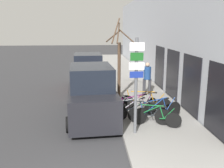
{
  "coord_description": "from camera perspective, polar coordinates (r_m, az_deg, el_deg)",
  "views": [
    {
      "loc": [
        -0.06,
        -4.66,
        3.88
      ],
      "look_at": [
        0.8,
        5.85,
        1.47
      ],
      "focal_mm": 40.0,
      "sensor_mm": 36.0,
      "label": 1
    }
  ],
  "objects": [
    {
      "name": "bicycle_3",
      "position": [
        10.56,
        5.06,
        -5.74
      ],
      "size": [
        2.12,
        0.8,
        0.86
      ],
      "rotation": [
        0.0,
        0.0,
        1.9
      ],
      "color": "black",
      "rests_on": "sidewalk_curb"
    },
    {
      "name": "parked_car_0",
      "position": [
        10.77,
        -4.77,
        -2.42
      ],
      "size": [
        2.34,
        4.9,
        2.32
      ],
      "rotation": [
        0.0,
        0.0,
        0.06
      ],
      "color": "black",
      "rests_on": "ground"
    },
    {
      "name": "bicycle_1",
      "position": [
        10.02,
        6.61,
        -6.66
      ],
      "size": [
        2.26,
        0.94,
        0.92
      ],
      "rotation": [
        0.0,
        0.0,
        1.19
      ],
      "color": "black",
      "rests_on": "sidewalk_curb"
    },
    {
      "name": "bicycle_2",
      "position": [
        10.33,
        10.44,
        -6.16
      ],
      "size": [
        2.22,
        0.98,
        0.94
      ],
      "rotation": [
        0.0,
        0.0,
        1.98
      ],
      "color": "black",
      "rests_on": "sidewalk_curb"
    },
    {
      "name": "sidewalk_curb",
      "position": [
        19.23,
        3.36,
        1.43
      ],
      "size": [
        3.2,
        32.0,
        0.15
      ],
      "color": "gray",
      "rests_on": "ground"
    },
    {
      "name": "ground_plane",
      "position": [
        16.33,
        -4.35,
        -0.92
      ],
      "size": [
        80.0,
        80.0,
        0.0
      ],
      "primitive_type": "plane",
      "color": "#333335"
    },
    {
      "name": "signpost",
      "position": [
        8.63,
        5.52,
        0.45
      ],
      "size": [
        0.53,
        0.13,
        3.39
      ],
      "color": "#595B60",
      "rests_on": "sidewalk_curb"
    },
    {
      "name": "pedestrian_near",
      "position": [
        14.1,
        8.06,
        1.78
      ],
      "size": [
        0.46,
        0.4,
        1.82
      ],
      "rotation": [
        0.0,
        0.0,
        2.86
      ],
      "color": "#333338",
      "rests_on": "sidewalk_curb"
    },
    {
      "name": "bicycle_0",
      "position": [
        9.86,
        9.52,
        -7.3
      ],
      "size": [
        1.92,
        0.96,
        0.84
      ],
      "rotation": [
        0.0,
        0.0,
        1.12
      ],
      "color": "black",
      "rests_on": "sidewalk_curb"
    },
    {
      "name": "bicycle_5",
      "position": [
        11.35,
        7.56,
        -4.28
      ],
      "size": [
        2.22,
        0.87,
        0.96
      ],
      "rotation": [
        0.0,
        0.0,
        1.21
      ],
      "color": "black",
      "rests_on": "sidewalk_curb"
    },
    {
      "name": "parked_car_1",
      "position": [
        15.83,
        -5.5,
        2.39
      ],
      "size": [
        2.19,
        4.41,
        2.28
      ],
      "rotation": [
        0.0,
        0.0,
        0.04
      ],
      "color": "maroon",
      "rests_on": "ground"
    },
    {
      "name": "bicycle_4",
      "position": [
        10.93,
        5.76,
        -5.05
      ],
      "size": [
        2.02,
        1.05,
        0.89
      ],
      "rotation": [
        0.0,
        0.0,
        2.04
      ],
      "color": "black",
      "rests_on": "sidewalk_curb"
    },
    {
      "name": "building_facade",
      "position": [
        19.09,
        8.82,
        10.75
      ],
      "size": [
        0.23,
        32.0,
        6.5
      ],
      "color": "#B2B7C1",
      "rests_on": "ground"
    },
    {
      "name": "street_tree",
      "position": [
        13.35,
        1.57,
        4.91
      ],
      "size": [
        1.45,
        1.72,
        4.2
      ],
      "color": "#4C3828",
      "rests_on": "sidewalk_curb"
    }
  ]
}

